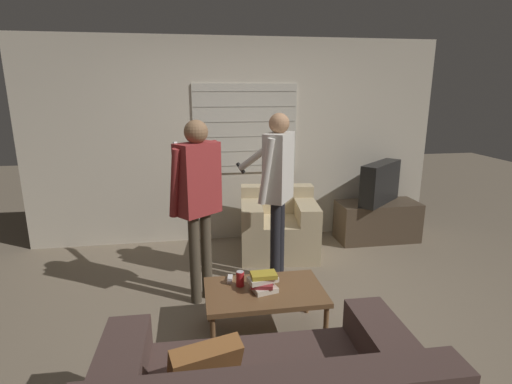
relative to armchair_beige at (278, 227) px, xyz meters
name	(u,v)px	position (x,y,z in m)	size (l,w,h in m)	color
ground_plane	(266,319)	(-0.42, -1.41, -0.33)	(16.00, 16.00, 0.00)	#7F705B
wall_back	(237,142)	(-0.41, 0.62, 0.95)	(5.20, 0.08, 2.55)	beige
armchair_beige	(278,227)	(0.00, 0.00, 0.00)	(0.97, 0.87, 0.78)	#C6B289
coffee_table	(265,294)	(-0.47, -1.60, 0.02)	(0.94, 0.59, 0.39)	brown
tv_stand	(377,221)	(1.37, 0.22, -0.08)	(1.05, 0.46, 0.51)	#4C3D2D
tv	(380,183)	(1.37, 0.22, 0.44)	(0.72, 0.66, 0.52)	black
person_left_standing	(197,190)	(-0.96, -0.95, 0.74)	(0.49, 0.83, 1.69)	#4C4233
person_right_standing	(277,180)	(-0.18, -0.72, 0.75)	(0.55, 0.70, 1.72)	black
book_stack	(263,282)	(-0.48, -1.60, 0.13)	(0.25, 0.22, 0.15)	beige
soda_can	(240,279)	(-0.65, -1.50, 0.12)	(0.07, 0.07, 0.13)	red
spare_remote	(230,279)	(-0.72, -1.40, 0.07)	(0.06, 0.13, 0.02)	white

